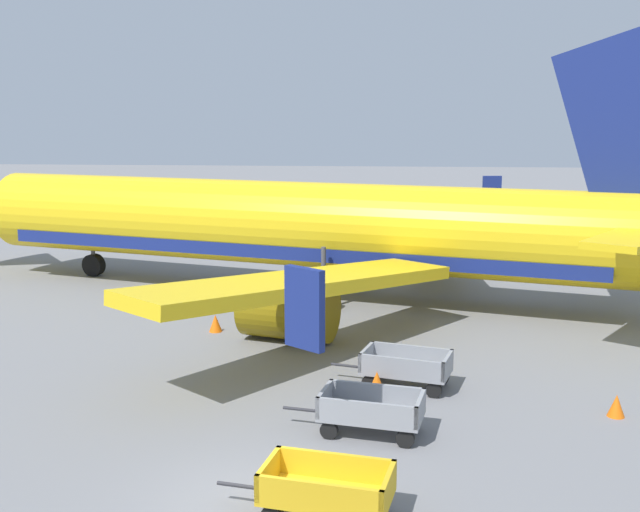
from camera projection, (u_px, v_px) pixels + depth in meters
name	position (u px, v px, depth m)	size (l,w,h in m)	color
ground_plane	(245.00, 502.00, 15.44)	(220.00, 220.00, 0.00)	slate
grass_strip	(356.00, 212.00, 62.68)	(220.00, 28.00, 0.06)	#518442
airplane	(310.00, 227.00, 33.04)	(37.11, 30.09, 11.34)	yellow
baggage_cart_second_in_row	(326.00, 490.00, 14.71)	(3.62, 1.81, 1.07)	gold
baggage_cart_third_in_row	(371.00, 411.00, 18.69)	(3.62, 1.82, 1.07)	gray
baggage_cart_fourth_in_row	(406.00, 367.00, 21.96)	(3.62, 1.98, 1.07)	gray
traffic_cone_near_plane	(616.00, 406.00, 19.82)	(0.46, 0.46, 0.60)	orange
traffic_cone_mid_apron	(215.00, 323.00, 27.73)	(0.48, 0.48, 0.63)	orange
traffic_cone_by_carts	(377.00, 384.00, 21.22)	(0.57, 0.57, 0.75)	orange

